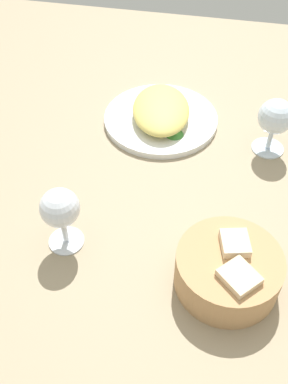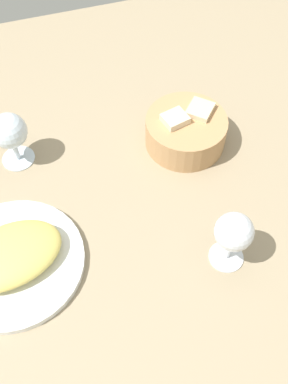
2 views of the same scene
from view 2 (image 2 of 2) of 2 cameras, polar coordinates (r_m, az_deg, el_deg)
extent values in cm
cube|color=gray|center=(85.79, -4.63, -4.80)|extent=(140.00, 140.00, 2.00)
cylinder|color=white|center=(83.70, -16.23, -8.51)|extent=(25.40, 25.40, 1.40)
ellipsoid|color=#D5C15E|center=(81.43, -16.66, -7.66)|extent=(20.63, 15.73, 3.88)
cone|color=#3A8334|center=(83.86, -13.16, -4.79)|extent=(3.97, 3.97, 1.69)
cylinder|color=tan|center=(95.11, 5.28, 7.63)|extent=(16.80, 16.80, 6.66)
cube|color=beige|center=(95.70, 6.98, 9.41)|extent=(7.12, 7.14, 5.31)
cube|color=beige|center=(92.87, 3.87, 8.50)|extent=(5.64, 5.29, 4.76)
cylinder|color=silver|center=(82.71, 10.33, -7.99)|extent=(6.22, 6.22, 0.60)
cylinder|color=silver|center=(80.23, 10.63, -7.06)|extent=(1.00, 1.00, 5.09)
sphere|color=silver|center=(75.19, 11.31, -4.95)|extent=(6.64, 6.64, 6.64)
cylinder|color=silver|center=(97.48, -15.56, 4.16)|extent=(6.74, 6.74, 0.60)
cylinder|color=silver|center=(95.67, -15.89, 5.09)|extent=(1.00, 1.00, 4.32)
sphere|color=silver|center=(91.55, -16.70, 7.40)|extent=(7.15, 7.15, 7.15)
camera|label=1|loc=(0.88, 45.60, 37.89)|focal=42.43mm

